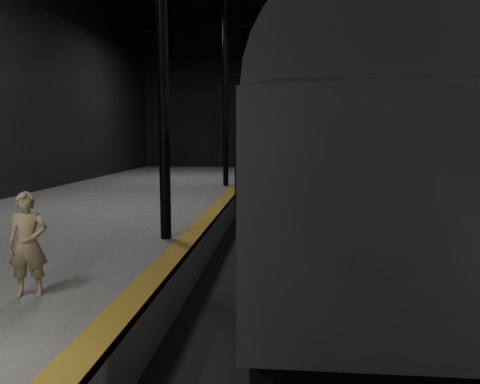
# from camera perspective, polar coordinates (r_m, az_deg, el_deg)

# --- Properties ---
(ground) EXTENTS (44.00, 44.00, 0.00)m
(ground) POSITION_cam_1_polar(r_m,az_deg,el_deg) (15.46, 8.75, -6.25)
(ground) COLOR black
(ground) RESTS_ON ground
(platform_left) EXTENTS (9.00, 43.80, 1.00)m
(platform_left) POSITION_cam_1_polar(r_m,az_deg,el_deg) (16.66, -17.97, -3.80)
(platform_left) COLOR #525250
(platform_left) RESTS_ON ground
(tactile_strip) EXTENTS (0.50, 43.80, 0.01)m
(tactile_strip) POSITION_cam_1_polar(r_m,az_deg,el_deg) (15.41, -3.35, -2.42)
(tactile_strip) COLOR olive
(tactile_strip) RESTS_ON platform_left
(track) EXTENTS (2.40, 43.00, 0.24)m
(track) POSITION_cam_1_polar(r_m,az_deg,el_deg) (15.45, 8.75, -6.01)
(track) COLOR #3F3328
(track) RESTS_ON ground
(train) EXTENTS (2.96, 19.78, 5.29)m
(train) POSITION_cam_1_polar(r_m,az_deg,el_deg) (14.65, 9.06, 4.67)
(train) COLOR #919498
(train) RESTS_ON ground
(woman) EXTENTS (0.67, 0.51, 1.65)m
(woman) POSITION_cam_1_polar(r_m,az_deg,el_deg) (8.02, -24.43, -5.84)
(woman) COLOR #93835A
(woman) RESTS_ON platform_left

